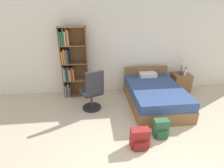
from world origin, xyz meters
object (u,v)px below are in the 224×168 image
at_px(office_chair, 93,92).
at_px(nightstand, 180,82).
at_px(bookshelf, 71,62).
at_px(table_lamp, 183,62).
at_px(bed, 154,95).
at_px(water_bottle, 185,72).
at_px(backpack_green, 161,129).
at_px(backpack_red, 140,139).

height_order(office_chair, nightstand, office_chair).
bearing_deg(nightstand, bookshelf, 179.58).
relative_size(nightstand, table_lamp, 1.10).
distance_m(bed, water_bottle, 1.38).
relative_size(bed, backpack_green, 4.98).
xyz_separation_m(table_lamp, backpack_green, (-1.39, -2.09, -0.77)).
distance_m(bookshelf, nightstand, 3.46).
height_order(bookshelf, water_bottle, bookshelf).
xyz_separation_m(bed, table_lamp, (1.09, 0.77, 0.67)).
bearing_deg(backpack_red, table_lamp, 51.03).
bearing_deg(water_bottle, table_lamp, 119.01).
relative_size(nightstand, water_bottle, 2.25).
xyz_separation_m(bed, office_chair, (-1.67, -0.14, 0.25)).
distance_m(bookshelf, backpack_red, 2.89).
xyz_separation_m(nightstand, table_lamp, (-0.04, 0.01, 0.67)).
relative_size(nightstand, backpack_red, 1.39).
bearing_deg(nightstand, table_lamp, 161.34).
bearing_deg(nightstand, water_bottle, -74.41).
bearing_deg(water_bottle, backpack_green, -126.59).
bearing_deg(water_bottle, bookshelf, 177.65).
height_order(bed, table_lamp, table_lamp).
relative_size(office_chair, backpack_red, 2.78).
relative_size(office_chair, table_lamp, 2.19).
height_order(office_chair, backpack_green, office_chair).
distance_m(office_chair, backpack_red, 1.70).
bearing_deg(backpack_green, nightstand, 55.55).
height_order(backpack_green, backpack_red, backpack_red).
bearing_deg(office_chair, water_bottle, 15.54).
bearing_deg(table_lamp, bed, -144.67).
bearing_deg(table_lamp, nightstand, -18.66).
distance_m(office_chair, table_lamp, 2.93).
xyz_separation_m(bookshelf, backpack_red, (1.44, -2.35, -0.85)).
height_order(nightstand, table_lamp, table_lamp).
bearing_deg(bookshelf, office_chair, -57.97).
bearing_deg(backpack_green, backpack_red, -153.96).
distance_m(table_lamp, backpack_red, 3.11).
xyz_separation_m(office_chair, water_bottle, (2.83, 0.79, 0.15)).
xyz_separation_m(bookshelf, nightstand, (3.37, -0.02, -0.76)).
height_order(nightstand, backpack_green, nightstand).
height_order(bookshelf, office_chair, bookshelf).
xyz_separation_m(bed, backpack_red, (-0.81, -1.57, -0.09)).
bearing_deg(nightstand, bed, -146.08).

